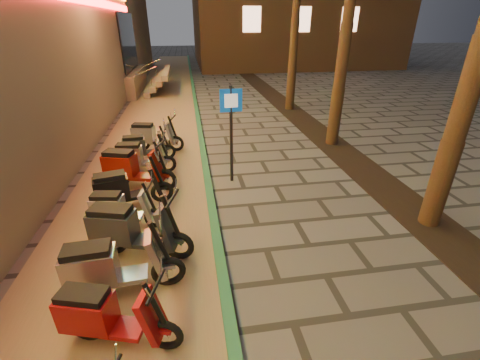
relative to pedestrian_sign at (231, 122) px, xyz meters
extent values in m
plane|color=#474442|center=(0.25, -4.66, -1.62)|extent=(120.00, 120.00, 0.00)
cube|color=#8C7251|center=(-2.35, 5.34, -1.61)|extent=(3.40, 60.00, 0.01)
cube|color=#26673F|center=(-0.65, 5.34, -1.57)|extent=(0.18, 60.00, 0.10)
cube|color=black|center=(3.85, 0.34, -1.61)|extent=(1.20, 40.00, 0.02)
cube|color=black|center=(-4.20, 13.34, 1.18)|extent=(0.08, 5.00, 3.00)
cube|color=gray|center=(-6.25, 13.34, -1.02)|extent=(5.00, 6.00, 1.20)
cube|color=gray|center=(-3.25, 13.34, -1.47)|extent=(0.35, 5.00, 0.30)
cube|color=gray|center=(-2.90, 13.34, -1.17)|extent=(0.35, 5.00, 0.30)
cube|color=gray|center=(-2.55, 13.34, -0.87)|extent=(0.35, 5.00, 0.30)
cube|color=gray|center=(-2.20, 13.34, -0.57)|extent=(0.35, 5.00, 0.30)
cylinder|color=silver|center=(-3.65, 11.34, -0.37)|extent=(2.09, 0.06, 0.81)
cylinder|color=silver|center=(-3.65, 15.34, -0.37)|extent=(2.09, 0.06, 0.81)
cube|color=#F6B387|center=(4.25, 19.31, 2.38)|extent=(1.40, 0.06, 1.80)
cube|color=#F6B387|center=(8.25, 19.31, 2.38)|extent=(1.40, 0.06, 1.80)
cube|color=#F6B387|center=(12.25, 19.31, 2.38)|extent=(1.40, 0.06, 1.80)
cylinder|color=#472D19|center=(3.85, -2.66, 1.11)|extent=(0.40, 0.40, 5.45)
cylinder|color=#472D19|center=(3.85, 2.34, 1.23)|extent=(0.40, 0.40, 5.70)
cylinder|color=#472D19|center=(3.85, 7.34, 1.36)|extent=(0.40, 0.40, 5.95)
cylinder|color=black|center=(0.00, 0.01, -0.37)|extent=(0.08, 0.08, 2.50)
cube|color=#0C46A1|center=(0.00, -0.01, 0.53)|extent=(0.55, 0.06, 0.55)
cube|color=white|center=(0.00, -0.03, 0.53)|extent=(0.32, 0.04, 0.32)
torus|color=black|center=(-2.55, -4.45, -1.37)|extent=(0.51, 0.23, 0.50)
cylinder|color=silver|center=(-2.55, -4.45, -1.37)|extent=(0.16, 0.13, 0.13)
torus|color=black|center=(-1.52, -4.76, -1.37)|extent=(0.51, 0.23, 0.50)
cylinder|color=silver|center=(-1.52, -4.76, -1.37)|extent=(0.16, 0.13, 0.13)
cube|color=maroon|center=(-2.04, -4.60, -1.33)|extent=(0.60, 0.46, 0.08)
cube|color=maroon|center=(-2.47, -4.48, -1.09)|extent=(0.75, 0.54, 0.48)
cube|color=black|center=(-2.47, -4.48, -0.81)|extent=(0.66, 0.46, 0.12)
cube|color=maroon|center=(-1.65, -4.72, -1.04)|extent=(0.35, 0.44, 0.67)
cylinder|color=black|center=(-1.58, -4.74, -0.85)|extent=(0.27, 0.14, 0.71)
cylinder|color=black|center=(-1.54, -4.75, -0.54)|extent=(0.20, 0.55, 0.04)
cube|color=maroon|center=(-1.52, -4.76, -1.25)|extent=(0.24, 0.19, 0.06)
torus|color=black|center=(-2.70, -3.69, -1.34)|extent=(0.56, 0.15, 0.55)
cylinder|color=silver|center=(-2.70, -3.69, -1.34)|extent=(0.16, 0.12, 0.15)
torus|color=black|center=(-1.51, -3.61, -1.34)|extent=(0.56, 0.15, 0.55)
cylinder|color=silver|center=(-1.51, -3.61, -1.34)|extent=(0.16, 0.12, 0.15)
cube|color=#919298|center=(-2.11, -3.65, -1.30)|extent=(0.61, 0.40, 0.08)
cube|color=#919298|center=(-2.61, -3.69, -1.03)|extent=(0.77, 0.46, 0.53)
cube|color=black|center=(-2.61, -3.69, -0.73)|extent=(0.68, 0.39, 0.13)
cube|color=#919298|center=(-1.66, -3.62, -0.98)|extent=(0.31, 0.44, 0.75)
cylinder|color=black|center=(-1.59, -3.61, -0.77)|extent=(0.29, 0.09, 0.78)
cylinder|color=black|center=(-1.53, -3.61, -0.43)|extent=(0.09, 0.62, 0.05)
cube|color=#919298|center=(-1.51, -3.61, -1.21)|extent=(0.24, 0.16, 0.06)
torus|color=black|center=(-2.55, -2.65, -1.33)|extent=(0.58, 0.26, 0.57)
cylinder|color=silver|center=(-2.55, -2.65, -1.33)|extent=(0.18, 0.15, 0.15)
torus|color=black|center=(-1.36, -2.98, -1.33)|extent=(0.58, 0.26, 0.57)
cylinder|color=silver|center=(-1.36, -2.98, -1.33)|extent=(0.18, 0.15, 0.15)
cube|color=#282A2D|center=(-1.97, -2.81, -1.29)|extent=(0.69, 0.53, 0.09)
cube|color=#282A2D|center=(-2.47, -2.67, -1.01)|extent=(0.86, 0.61, 0.55)
cube|color=black|center=(-2.47, -2.67, -0.69)|extent=(0.76, 0.53, 0.13)
cube|color=#282A2D|center=(-1.51, -2.94, -0.95)|extent=(0.40, 0.51, 0.78)
cylinder|color=black|center=(-1.44, -2.96, -0.73)|extent=(0.31, 0.16, 0.82)
cylinder|color=black|center=(-1.39, -2.98, -0.38)|extent=(0.22, 0.63, 0.05)
cube|color=#282A2D|center=(-1.36, -2.98, -1.20)|extent=(0.28, 0.21, 0.07)
torus|color=black|center=(-2.83, -1.76, -1.39)|extent=(0.47, 0.16, 0.46)
cylinder|color=silver|center=(-2.83, -1.76, -1.39)|extent=(0.14, 0.11, 0.12)
torus|color=black|center=(-1.85, -1.92, -1.39)|extent=(0.47, 0.16, 0.46)
cylinder|color=silver|center=(-1.85, -1.92, -1.39)|extent=(0.14, 0.11, 0.12)
cube|color=silver|center=(-2.35, -1.84, -1.35)|extent=(0.53, 0.38, 0.07)
cube|color=silver|center=(-2.76, -1.77, -1.13)|extent=(0.67, 0.43, 0.44)
cube|color=black|center=(-2.76, -1.77, -0.87)|extent=(0.59, 0.37, 0.11)
cube|color=silver|center=(-1.97, -1.90, -1.09)|extent=(0.29, 0.39, 0.62)
cylinder|color=black|center=(-1.91, -1.91, -0.91)|extent=(0.25, 0.10, 0.66)
cylinder|color=black|center=(-1.87, -1.91, -0.62)|extent=(0.12, 0.51, 0.04)
cube|color=silver|center=(-1.85, -1.92, -1.28)|extent=(0.21, 0.15, 0.05)
torus|color=black|center=(-2.88, -1.13, -1.35)|extent=(0.54, 0.23, 0.53)
cylinder|color=silver|center=(-2.88, -1.13, -1.35)|extent=(0.16, 0.13, 0.14)
torus|color=black|center=(-1.76, -0.85, -1.35)|extent=(0.54, 0.23, 0.53)
cylinder|color=silver|center=(-1.76, -0.85, -1.35)|extent=(0.16, 0.13, 0.14)
cube|color=black|center=(-2.33, -0.99, -1.31)|extent=(0.63, 0.47, 0.08)
cube|color=black|center=(-2.80, -1.11, -1.05)|extent=(0.79, 0.55, 0.51)
cube|color=black|center=(-2.80, -1.11, -0.76)|extent=(0.70, 0.47, 0.12)
cube|color=black|center=(-1.90, -0.89, -1.00)|extent=(0.36, 0.46, 0.72)
cylinder|color=black|center=(-1.83, -0.87, -0.80)|extent=(0.29, 0.14, 0.76)
cylinder|color=black|center=(-1.78, -0.86, -0.47)|extent=(0.19, 0.59, 0.05)
cube|color=black|center=(-1.76, -0.85, -1.23)|extent=(0.25, 0.19, 0.06)
torus|color=black|center=(-2.89, 0.11, -1.33)|extent=(0.58, 0.28, 0.58)
cylinder|color=silver|center=(-2.89, 0.11, -1.33)|extent=(0.18, 0.15, 0.16)
torus|color=black|center=(-1.71, -0.26, -1.33)|extent=(0.58, 0.28, 0.58)
cylinder|color=silver|center=(-1.71, -0.26, -1.33)|extent=(0.18, 0.15, 0.16)
cube|color=maroon|center=(-2.31, -0.07, -1.28)|extent=(0.69, 0.54, 0.09)
cube|color=maroon|center=(-2.81, 0.08, -1.01)|extent=(0.87, 0.63, 0.55)
cube|color=black|center=(-2.81, 0.08, -0.68)|extent=(0.76, 0.54, 0.13)
cube|color=maroon|center=(-1.85, -0.21, -0.95)|extent=(0.41, 0.51, 0.78)
cylinder|color=black|center=(-1.78, -0.24, -0.73)|extent=(0.31, 0.16, 0.82)
cylinder|color=black|center=(-1.73, -0.25, -0.37)|extent=(0.24, 0.63, 0.05)
cube|color=maroon|center=(-1.71, -0.26, -1.20)|extent=(0.28, 0.22, 0.07)
torus|color=black|center=(-2.80, 0.94, -1.36)|extent=(0.51, 0.14, 0.50)
cylinder|color=silver|center=(-2.80, 0.94, -1.36)|extent=(0.14, 0.11, 0.14)
torus|color=black|center=(-1.72, 0.84, -1.36)|extent=(0.51, 0.14, 0.50)
cylinder|color=silver|center=(-1.72, 0.84, -1.36)|extent=(0.14, 0.11, 0.14)
cube|color=#9C9CA4|center=(-2.27, 0.89, -1.33)|extent=(0.56, 0.38, 0.08)
cube|color=#9C9CA4|center=(-2.72, 0.93, -1.08)|extent=(0.71, 0.43, 0.49)
cube|color=black|center=(-2.72, 0.93, -0.80)|extent=(0.63, 0.36, 0.12)
cube|color=#9C9CA4|center=(-1.85, 0.85, -1.03)|extent=(0.29, 0.41, 0.68)
cylinder|color=black|center=(-1.78, 0.85, -0.84)|extent=(0.27, 0.09, 0.72)
cylinder|color=black|center=(-1.74, 0.84, -0.53)|extent=(0.09, 0.56, 0.04)
cube|color=#9C9CA4|center=(-1.72, 0.84, -1.25)|extent=(0.23, 0.15, 0.06)
torus|color=black|center=(-2.77, 1.70, -1.38)|extent=(0.49, 0.15, 0.48)
cylinder|color=silver|center=(-2.77, 1.70, -1.38)|extent=(0.14, 0.11, 0.13)
torus|color=black|center=(-1.74, 1.83, -1.38)|extent=(0.49, 0.15, 0.48)
cylinder|color=silver|center=(-1.74, 1.83, -1.38)|extent=(0.14, 0.11, 0.13)
cube|color=#242829|center=(-2.27, 1.77, -1.34)|extent=(0.54, 0.37, 0.07)
cube|color=#242829|center=(-2.70, 1.71, -1.11)|extent=(0.68, 0.43, 0.46)
cube|color=black|center=(-2.70, 1.71, -0.84)|extent=(0.60, 0.36, 0.11)
cube|color=#242829|center=(-1.87, 1.82, -1.06)|extent=(0.29, 0.40, 0.65)
cylinder|color=black|center=(-1.81, 1.82, -0.88)|extent=(0.26, 0.10, 0.68)
cylinder|color=black|center=(-1.76, 1.83, -0.58)|extent=(0.11, 0.54, 0.04)
cube|color=#242829|center=(-1.74, 1.83, -1.27)|extent=(0.22, 0.15, 0.06)
torus|color=black|center=(-2.60, 2.73, -1.36)|extent=(0.53, 0.21, 0.52)
cylinder|color=silver|center=(-2.60, 2.73, -1.36)|extent=(0.16, 0.13, 0.14)
torus|color=black|center=(-1.50, 2.49, -1.36)|extent=(0.53, 0.21, 0.52)
cylinder|color=silver|center=(-1.50, 2.49, -1.36)|extent=(0.16, 0.13, 0.14)
cube|color=silver|center=(-2.06, 2.61, -1.32)|extent=(0.61, 0.45, 0.08)
cube|color=silver|center=(-2.52, 2.71, -1.06)|extent=(0.77, 0.53, 0.50)
cube|color=black|center=(-2.52, 2.71, -0.77)|extent=(0.68, 0.45, 0.12)
cube|color=silver|center=(-1.64, 2.52, -1.01)|extent=(0.35, 0.45, 0.71)
cylinder|color=black|center=(-1.57, 2.50, -0.81)|extent=(0.28, 0.13, 0.74)
cylinder|color=black|center=(-1.52, 2.49, -0.49)|extent=(0.17, 0.58, 0.04)
cube|color=silver|center=(-1.50, 2.49, -1.23)|extent=(0.25, 0.19, 0.06)
camera|label=1|loc=(-1.01, -7.66, 2.22)|focal=24.00mm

